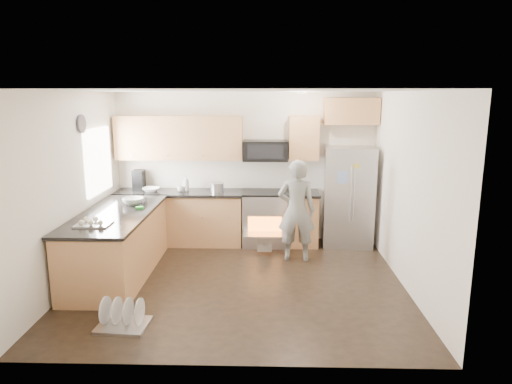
{
  "coord_description": "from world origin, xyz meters",
  "views": [
    {
      "loc": [
        0.4,
        -5.92,
        2.55
      ],
      "look_at": [
        0.23,
        0.5,
        1.18
      ],
      "focal_mm": 32.0,
      "sensor_mm": 36.0,
      "label": 1
    }
  ],
  "objects_px": {
    "stove_range": "(265,206)",
    "dish_rack": "(123,319)",
    "refrigerator": "(348,197)",
    "person": "(296,211)"
  },
  "relations": [
    {
      "from": "refrigerator",
      "to": "stove_range",
      "type": "bearing_deg",
      "value": -175.32
    },
    {
      "from": "stove_range",
      "to": "refrigerator",
      "type": "xyz_separation_m",
      "value": [
        1.42,
        0.01,
        0.17
      ]
    },
    {
      "from": "stove_range",
      "to": "dish_rack",
      "type": "distance_m",
      "value": 3.4
    },
    {
      "from": "stove_range",
      "to": "dish_rack",
      "type": "bearing_deg",
      "value": -117.91
    },
    {
      "from": "stove_range",
      "to": "person",
      "type": "relative_size",
      "value": 1.12
    },
    {
      "from": "refrigerator",
      "to": "person",
      "type": "relative_size",
      "value": 1.06
    },
    {
      "from": "stove_range",
      "to": "dish_rack",
      "type": "relative_size",
      "value": 3.07
    },
    {
      "from": "stove_range",
      "to": "person",
      "type": "distance_m",
      "value": 0.92
    },
    {
      "from": "stove_range",
      "to": "dish_rack",
      "type": "xyz_separation_m",
      "value": [
        -1.57,
        -2.96,
        -0.59
      ]
    },
    {
      "from": "stove_range",
      "to": "person",
      "type": "height_order",
      "value": "stove_range"
    }
  ]
}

